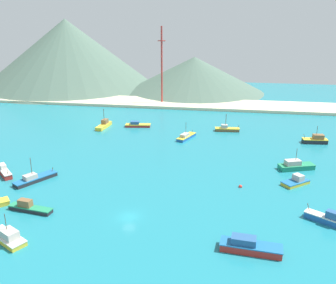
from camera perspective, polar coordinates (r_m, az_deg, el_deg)
The scene contains 19 objects.
ground at distance 103.73m, azimuth -1.73°, elevation -3.33°, with size 260.00×280.00×0.50m.
fishing_boat_0 at distance 97.72m, azimuth -19.91°, elevation -5.33°, with size 8.06×10.82×6.39m.
fishing_boat_2 at distance 83.94m, azimuth -20.63°, elevation -9.43°, with size 10.00×3.40×2.45m.
fishing_boat_3 at distance 75.01m, azimuth -23.50°, elevation -13.28°, with size 9.13×6.91×5.67m.
fishing_boat_4 at distance 80.73m, azimuth 23.44°, elevation -10.83°, with size 8.34×6.29×2.90m.
fishing_boat_5 at distance 128.30m, azimuth 21.83°, elevation 0.31°, with size 7.98×3.49×5.78m.
fishing_boat_6 at distance 68.06m, azimuth 12.45°, elevation -15.43°, with size 10.93×4.07×2.69m.
fishing_boat_7 at distance 104.64m, azimuth -23.99°, elevation -4.14°, with size 7.55×7.42×2.92m.
fishing_boat_8 at distance 104.58m, azimuth 19.08°, elevation -3.48°, with size 10.03×6.14×5.94m.
fishing_boat_9 at distance 137.58m, azimuth -4.76°, elevation 2.67°, with size 9.56×4.10×2.10m.
fishing_boat_10 at distance 133.48m, azimuth 9.06°, elevation 2.01°, with size 8.77×3.19×6.11m.
fishing_boat_12 at distance 123.64m, azimuth 2.81°, elevation 0.84°, with size 5.85×9.61×5.90m.
fishing_boat_13 at distance 95.64m, azimuth 19.17°, elevation -5.75°, with size 7.35×6.79×2.37m.
fishing_boat_14 at distance 138.19m, azimuth -9.86°, elevation 2.61°, with size 3.36×10.00×6.87m.
buoy_0 at distance 90.82m, azimuth 11.11°, elevation -6.77°, with size 0.88×0.88×0.88m.
beach_strip at distance 172.11m, azimuth 2.93°, elevation 5.94°, with size 247.00×20.00×1.20m, color beige.
hill_west at distance 225.91m, azimuth -15.29°, elevation 13.10°, with size 99.00×99.00×37.80m.
hill_central at distance 202.78m, azimuth 4.07°, elevation 10.38°, with size 75.01×75.01×18.57m.
radio_tower at distance 170.05m, azimuth -0.97°, elevation 11.71°, with size 3.50×2.80×34.98m.
Camera 1 is at (18.78, -64.25, 38.78)m, focal length 39.47 mm.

